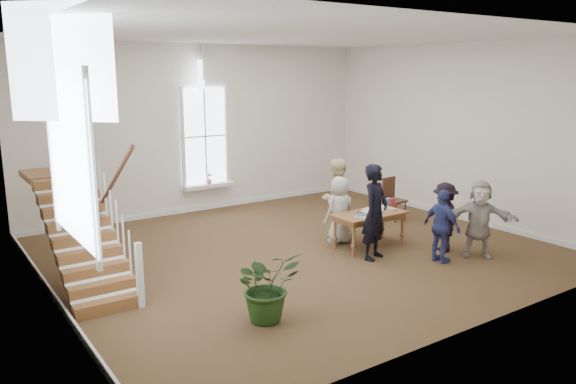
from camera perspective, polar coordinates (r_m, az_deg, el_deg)
ground at (r=12.15m, az=1.18°, el=-5.96°), size 10.00×10.00×0.00m
room_shell at (r=15.71m, az=-8.15°, el=-0.38°), size 10.49×10.00×10.00m
staircase at (r=10.64m, az=-20.68°, el=-0.35°), size 1.10×4.10×2.92m
library_table at (r=12.36m, az=8.30°, el=-2.49°), size 1.63×0.82×0.82m
police_officer at (r=11.53m, az=8.85°, el=-2.03°), size 0.84×0.70×1.97m
elderly_woman at (r=12.55m, az=5.26°, el=-1.83°), size 0.75×0.50×1.51m
person_yellow at (r=13.08m, az=4.89°, el=-0.56°), size 1.01×0.86×1.82m
woman_cluster_a at (r=11.64m, az=15.37°, el=-3.38°), size 0.38×0.88×1.50m
woman_cluster_b at (r=12.36m, az=15.60°, el=-2.49°), size 0.95×1.11×1.50m
woman_cluster_c at (r=12.19m, az=18.86°, el=-2.62°), size 1.39×1.40×1.61m
floor_plant at (r=8.74m, az=-2.13°, el=-9.46°), size 1.06×0.94×1.13m
side_chair at (r=14.74m, az=10.52°, el=-0.40°), size 0.53×0.53×1.10m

